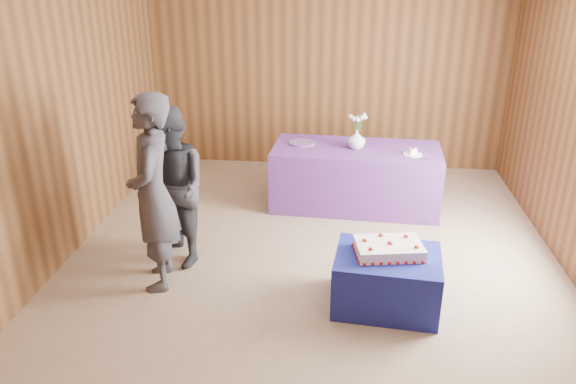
# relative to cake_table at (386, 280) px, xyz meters

# --- Properties ---
(ground) EXTENTS (6.00, 6.00, 0.00)m
(ground) POSITION_rel_cake_table_xyz_m (-0.70, 0.61, -0.25)
(ground) COLOR gray
(ground) RESTS_ON ground
(room_shell) EXTENTS (5.04, 6.04, 2.72)m
(room_shell) POSITION_rel_cake_table_xyz_m (-0.70, 0.61, 1.55)
(room_shell) COLOR brown
(room_shell) RESTS_ON ground
(cake_table) EXTENTS (0.96, 0.78, 0.50)m
(cake_table) POSITION_rel_cake_table_xyz_m (0.00, 0.00, 0.00)
(cake_table) COLOR #1B2597
(cake_table) RESTS_ON ground
(serving_table) EXTENTS (2.05, 1.01, 0.75)m
(serving_table) POSITION_rel_cake_table_xyz_m (-0.26, 2.15, 0.12)
(serving_table) COLOR #69338C
(serving_table) RESTS_ON ground
(sheet_cake) EXTENTS (0.65, 0.49, 0.14)m
(sheet_cake) POSITION_rel_cake_table_xyz_m (0.00, 0.03, 0.30)
(sheet_cake) COLOR white
(sheet_cake) RESTS_ON cake_table
(vase) EXTENTS (0.28, 0.28, 0.22)m
(vase) POSITION_rel_cake_table_xyz_m (-0.27, 2.13, 0.61)
(vase) COLOR white
(vase) RESTS_ON serving_table
(flower_spray) EXTENTS (0.23, 0.23, 0.18)m
(flower_spray) POSITION_rel_cake_table_xyz_m (-0.27, 2.13, 0.87)
(flower_spray) COLOR #326628
(flower_spray) RESTS_ON vase
(platter) EXTENTS (0.37, 0.37, 0.02)m
(platter) POSITION_rel_cake_table_xyz_m (-0.93, 2.24, 0.51)
(platter) COLOR #704C98
(platter) RESTS_ON serving_table
(plate) EXTENTS (0.28, 0.28, 0.01)m
(plate) POSITION_rel_cake_table_xyz_m (0.38, 1.96, 0.51)
(plate) COLOR white
(plate) RESTS_ON serving_table
(cake_slice) EXTENTS (0.10, 0.09, 0.09)m
(cake_slice) POSITION_rel_cake_table_xyz_m (0.38, 1.96, 0.55)
(cake_slice) COLOR white
(cake_slice) RESTS_ON plate
(knife) EXTENTS (0.26, 0.09, 0.00)m
(knife) POSITION_rel_cake_table_xyz_m (0.43, 1.84, 0.50)
(knife) COLOR silver
(knife) RESTS_ON serving_table
(guest_left) EXTENTS (0.58, 0.75, 1.83)m
(guest_left) POSITION_rel_cake_table_xyz_m (-2.10, 0.17, 0.67)
(guest_left) COLOR #36343E
(guest_left) RESTS_ON ground
(guest_right) EXTENTS (0.98, 0.99, 1.60)m
(guest_right) POSITION_rel_cake_table_xyz_m (-2.06, 0.57, 0.55)
(guest_right) COLOR #2D2E37
(guest_right) RESTS_ON ground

